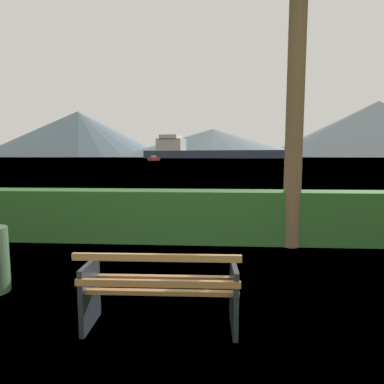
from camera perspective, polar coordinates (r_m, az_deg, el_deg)
The scene contains 7 objects.
ground_plane at distance 3.68m, azimuth -5.31°, elevation -22.31°, with size 1400.00×1400.00×0.00m, color olive.
water_surface at distance 311.58m, azimuth 3.58°, elevation 5.99°, with size 620.00×620.00×0.00m, color #6B8EA3.
park_bench at distance 3.45m, azimuth -5.52°, elevation -16.61°, with size 1.58×0.60×0.87m.
hedge_row at distance 6.74m, azimuth -0.83°, elevation -4.22°, with size 11.13×0.67×1.06m, color #285B23.
cargo_ship_large at distance 261.07m, azimuth 2.24°, elevation 7.08°, with size 118.40×44.23×18.72m.
fishing_boat_near at distance 125.47m, azimuth -6.68°, elevation 5.82°, with size 4.46×4.02×2.02m.
distant_hills at distance 575.22m, azimuth 7.07°, elevation 10.07°, with size 870.64×402.91×89.60m.
Camera 1 is at (0.52, -3.19, 1.76)m, focal length 30.50 mm.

